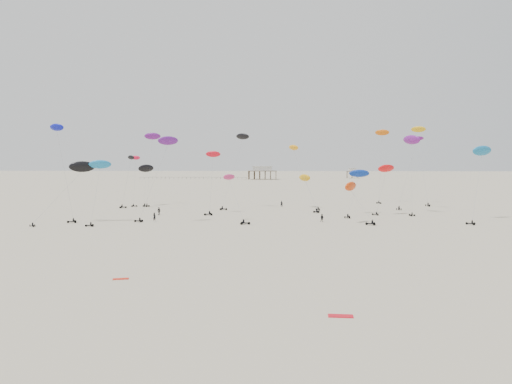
# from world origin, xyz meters

# --- Properties ---
(ground_plane) EXTENTS (900.00, 900.00, 0.00)m
(ground_plane) POSITION_xyz_m (0.00, 200.00, 0.00)
(ground_plane) COLOR #C0B398
(pavilion_main) EXTENTS (21.00, 13.00, 9.80)m
(pavilion_main) POSITION_xyz_m (-10.00, 350.00, 4.22)
(pavilion_main) COLOR brown
(pavilion_main) RESTS_ON ground
(pavilion_small) EXTENTS (9.00, 7.00, 8.00)m
(pavilion_small) POSITION_xyz_m (60.00, 380.00, 3.49)
(pavilion_small) COLOR brown
(pavilion_small) RESTS_ON ground
(pier_fence) EXTENTS (80.20, 0.20, 1.50)m
(pier_fence) POSITION_xyz_m (-62.00, 350.00, 0.77)
(pier_fence) COLOR black
(pier_fence) RESTS_ON ground
(rig_0) EXTENTS (5.17, 8.47, 24.13)m
(rig_0) POSITION_xyz_m (37.84, 147.08, 19.15)
(rig_0) COLOR black
(rig_0) RESTS_ON ground
(rig_1) EXTENTS (9.20, 16.16, 21.29)m
(rig_1) POSITION_xyz_m (10.80, 121.32, 11.61)
(rig_1) COLOR black
(rig_1) RESTS_ON ground
(rig_2) EXTENTS (6.95, 3.83, 22.07)m
(rig_2) POSITION_xyz_m (-43.05, 89.23, 14.39)
(rig_2) COLOR black
(rig_2) RESTS_ON ground
(rig_3) EXTENTS (3.62, 16.18, 24.23)m
(rig_3) POSITION_xyz_m (49.61, 141.78, 12.42)
(rig_3) COLOR black
(rig_3) RESTS_ON ground
(rig_4) EXTENTS (6.37, 11.97, 11.86)m
(rig_4) POSITION_xyz_m (12.51, 127.98, 7.65)
(rig_4) COLOR black
(rig_4) RESTS_ON ground
(rig_5) EXTENTS (9.69, 8.94, 23.88)m
(rig_5) POSITION_xyz_m (42.47, 126.02, 15.75)
(rig_5) COLOR black
(rig_5) RESTS_ON ground
(rig_6) EXTENTS (10.85, 12.17, 15.71)m
(rig_6) POSITION_xyz_m (-39.67, 90.00, 11.45)
(rig_6) COLOR black
(rig_6) RESTS_ON ground
(rig_7) EXTENTS (5.59, 14.08, 18.85)m
(rig_7) POSITION_xyz_m (-40.53, 134.88, 8.95)
(rig_7) COLOR black
(rig_7) RESTS_ON ground
(rig_8) EXTENTS (5.09, 8.32, 12.74)m
(rig_8) POSITION_xyz_m (-36.30, 132.03, 10.13)
(rig_8) COLOR black
(rig_8) RESTS_ON ground
(rig_9) EXTENTS (7.12, 7.54, 9.52)m
(rig_9) POSITION_xyz_m (21.65, 91.40, 6.20)
(rig_9) COLOR black
(rig_9) RESTS_ON ground
(rig_10) EXTENTS (5.31, 11.47, 15.04)m
(rig_10) POSITION_xyz_m (-35.21, 90.33, 11.17)
(rig_10) COLOR black
(rig_10) RESTS_ON ground
(rig_11) EXTENTS (6.89, 9.92, 12.33)m
(rig_11) POSITION_xyz_m (-4.37, 91.36, 4.90)
(rig_11) COLOR black
(rig_11) RESTS_ON ground
(rig_12) EXTENTS (4.14, 9.58, 16.61)m
(rig_12) POSITION_xyz_m (-12.78, 109.97, 10.24)
(rig_12) COLOR black
(rig_12) RESTS_ON ground
(rig_13) EXTENTS (10.03, 4.32, 19.36)m
(rig_13) POSITION_xyz_m (-21.05, 91.56, 14.93)
(rig_13) COLOR black
(rig_13) RESTS_ON ground
(rig_14) EXTENTS (8.29, 13.61, 22.91)m
(rig_14) POSITION_xyz_m (-7.34, 127.11, 16.42)
(rig_14) COLOR black
(rig_14) RESTS_ON ground
(rig_15) EXTENTS (5.39, 13.34, 21.23)m
(rig_15) POSITION_xyz_m (39.41, 114.82, 17.69)
(rig_15) COLOR black
(rig_15) RESTS_ON ground
(rig_16) EXTENTS (7.81, 13.31, 14.51)m
(rig_16) POSITION_xyz_m (24.76, 110.14, 8.82)
(rig_16) COLOR black
(rig_16) RESTS_ON ground
(rig_17) EXTENTS (10.81, 15.51, 19.89)m
(rig_17) POSITION_xyz_m (51.74, 100.57, 14.11)
(rig_17) COLOR black
(rig_17) RESTS_ON ground
(rig_18) EXTENTS (5.24, 12.21, 23.33)m
(rig_18) POSITION_xyz_m (-35.49, 136.19, 18.71)
(rig_18) COLOR black
(rig_18) RESTS_ON ground
(rig_19) EXTENTS (6.61, 5.37, 13.06)m
(rig_19) POSITION_xyz_m (31.61, 109.72, 10.56)
(rig_19) COLOR black
(rig_19) RESTS_ON ground
(rig_20) EXTENTS (4.81, 3.37, 15.40)m
(rig_20) POSITION_xyz_m (-39.58, 123.56, 7.30)
(rig_20) COLOR black
(rig_20) RESTS_ON ground
(spectator_0) EXTENTS (0.98, 0.81, 2.30)m
(spectator_0) POSITION_xyz_m (-23.37, 92.59, 0.00)
(spectator_0) COLOR black
(spectator_0) RESTS_ON ground
(spectator_1) EXTENTS (1.11, 0.77, 2.08)m
(spectator_1) POSITION_xyz_m (14.55, 93.15, 0.00)
(spectator_1) COLOR black
(spectator_1) RESTS_ON ground
(spectator_2) EXTENTS (1.56, 1.34, 2.32)m
(spectator_2) POSITION_xyz_m (-25.57, 105.34, 0.00)
(spectator_2) COLOR black
(spectator_2) RESTS_ON ground
(spectator_3) EXTENTS (0.86, 0.63, 2.20)m
(spectator_3) POSITION_xyz_m (5.28, 129.03, 0.00)
(spectator_3) COLOR black
(spectator_3) RESTS_ON ground
(grounded_kite_a) EXTENTS (2.24, 1.00, 0.08)m
(grounded_kite_a) POSITION_xyz_m (11.02, 24.98, 0.00)
(grounded_kite_a) COLOR red
(grounded_kite_a) RESTS_ON ground
(grounded_kite_b) EXTENTS (1.92, 1.16, 0.07)m
(grounded_kite_b) POSITION_xyz_m (-12.84, 37.48, 0.00)
(grounded_kite_b) COLOR red
(grounded_kite_b) RESTS_ON ground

